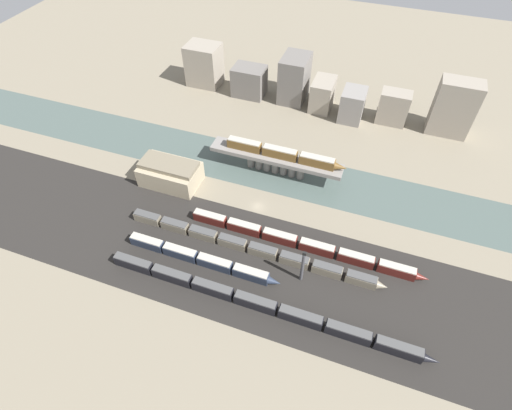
% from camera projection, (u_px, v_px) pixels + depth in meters
% --- Properties ---
extents(ground_plane, '(400.00, 400.00, 0.00)m').
position_uv_depth(ground_plane, '(258.00, 207.00, 140.61)').
color(ground_plane, gray).
extents(railbed_yard, '(280.00, 42.00, 0.01)m').
position_uv_depth(railbed_yard, '(233.00, 260.00, 125.24)').
color(railbed_yard, '#282623').
rests_on(railbed_yard, ground).
extents(river_water, '(320.00, 22.98, 0.01)m').
position_uv_depth(river_water, '(275.00, 171.00, 153.18)').
color(river_water, '#4C5B56').
rests_on(river_water, ground).
extents(bridge, '(50.24, 7.45, 7.77)m').
position_uv_depth(bridge, '(276.00, 160.00, 149.07)').
color(bridge, gray).
rests_on(bridge, ground).
extents(train_on_bridge, '(45.26, 3.13, 3.78)m').
position_uv_depth(train_on_bridge, '(284.00, 154.00, 145.41)').
color(train_on_bridge, brown).
rests_on(train_on_bridge, bridge).
extents(train_yard_near, '(96.00, 2.70, 4.02)m').
position_uv_depth(train_yard_near, '(260.00, 304.00, 112.53)').
color(train_yard_near, black).
rests_on(train_yard_near, ground).
extents(train_yard_mid, '(50.24, 2.77, 3.72)m').
position_uv_depth(train_yard_mid, '(201.00, 259.00, 123.21)').
color(train_yard_mid, '#2D384C').
rests_on(train_yard_mid, ground).
extents(train_yard_far, '(84.62, 2.88, 3.50)m').
position_uv_depth(train_yard_far, '(251.00, 248.00, 126.31)').
color(train_yard_far, gray).
rests_on(train_yard_far, ground).
extents(train_yard_outer, '(76.94, 2.73, 3.75)m').
position_uv_depth(train_yard_outer, '(302.00, 244.00, 127.22)').
color(train_yard_outer, '#5B1E19').
rests_on(train_yard_outer, ground).
extents(warehouse_building, '(21.19, 13.05, 9.26)m').
position_uv_depth(warehouse_building, '(170.00, 173.00, 146.04)').
color(warehouse_building, tan).
rests_on(warehouse_building, ground).
extents(signal_tower, '(1.00, 0.98, 13.54)m').
position_uv_depth(signal_tower, '(303.00, 266.00, 115.60)').
color(signal_tower, '#4C4C51').
rests_on(signal_tower, ground).
extents(city_block_far_left, '(15.43, 12.51, 19.25)m').
position_uv_depth(city_block_far_left, '(204.00, 65.00, 190.22)').
color(city_block_far_left, gray).
rests_on(city_block_far_left, ground).
extents(city_block_left, '(14.63, 10.98, 13.69)m').
position_uv_depth(city_block_left, '(249.00, 81.00, 185.24)').
color(city_block_left, slate).
rests_on(city_block_left, ground).
extents(city_block_center, '(11.57, 15.68, 20.62)m').
position_uv_depth(city_block_center, '(294.00, 79.00, 180.17)').
color(city_block_center, slate).
rests_on(city_block_center, ground).
extents(city_block_right, '(9.21, 14.09, 13.39)m').
position_uv_depth(city_block_right, '(323.00, 94.00, 177.91)').
color(city_block_right, gray).
rests_on(city_block_right, ground).
extents(city_block_far_right, '(9.71, 12.33, 13.47)m').
position_uv_depth(city_block_far_right, '(352.00, 105.00, 172.08)').
color(city_block_far_right, gray).
rests_on(city_block_far_right, ground).
extents(city_block_tall, '(12.38, 8.11, 14.33)m').
position_uv_depth(city_block_tall, '(393.00, 107.00, 170.05)').
color(city_block_tall, gray).
rests_on(city_block_tall, ground).
extents(city_block_low, '(16.20, 9.43, 23.53)m').
position_uv_depth(city_block_low, '(454.00, 108.00, 161.70)').
color(city_block_low, gray).
rests_on(city_block_low, ground).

